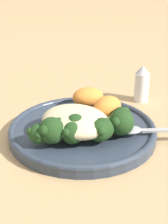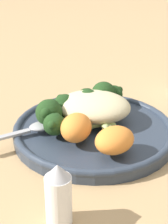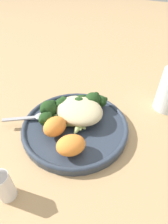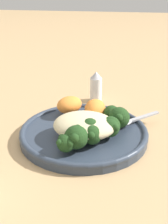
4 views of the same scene
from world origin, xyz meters
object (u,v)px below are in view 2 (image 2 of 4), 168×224
broccoli_stalk_1 (104,99)px  spoon (33,128)px  quinoa_mound (94,106)px  broccoli_stalk_3 (90,104)px  broccoli_stalk_0 (112,100)px  broccoli_stalk_2 (92,103)px  sweet_potato_chunk_0 (79,128)px  broccoli_stalk_6 (55,114)px  salt_shaker (58,195)px  broccoli_stalk_5 (72,110)px  broccoli_stalk_7 (64,125)px  broccoli_stalk_4 (71,108)px  plate (94,130)px  sweet_potato_chunk_1 (115,140)px

broccoli_stalk_1 → spoon: size_ratio=1.35×
quinoa_mound → broccoli_stalk_3: (-0.01, 0.02, -0.00)m
broccoli_stalk_0 → broccoli_stalk_3: broccoli_stalk_3 is taller
broccoli_stalk_2 → sweet_potato_chunk_0: bearing=143.3°
broccoli_stalk_6 → sweet_potato_chunk_0: 0.06m
salt_shaker → broccoli_stalk_5: bearing=99.7°
quinoa_mound → broccoli_stalk_7: quinoa_mound is taller
broccoli_stalk_4 → broccoli_stalk_7: size_ratio=1.10×
broccoli_stalk_3 → broccoli_stalk_6: broccoli_stalk_6 is taller
quinoa_mound → sweet_potato_chunk_0: (-0.01, -0.08, 0.00)m
broccoli_stalk_0 → broccoli_stalk_4: bearing=130.0°
broccoli_stalk_3 → broccoli_stalk_6: 0.07m
spoon → broccoli_stalk_2: bearing=-177.9°
broccoli_stalk_0 → broccoli_stalk_4: broccoli_stalk_4 is taller
broccoli_stalk_2 → broccoli_stalk_3: broccoli_stalk_2 is taller
salt_shaker → sweet_potato_chunk_0: bearing=93.5°
broccoli_stalk_4 → broccoli_stalk_5: 0.01m
broccoli_stalk_7 → broccoli_stalk_5: bearing=-118.3°
plate → broccoli_stalk_3: broccoli_stalk_3 is taller
broccoli_stalk_0 → broccoli_stalk_1: size_ratio=0.89×
broccoli_stalk_6 → sweet_potato_chunk_0: size_ratio=2.10×
broccoli_stalk_1 → broccoli_stalk_5: bearing=124.7°
quinoa_mound → broccoli_stalk_0: bearing=62.7°
broccoli_stalk_1 → spoon: broccoli_stalk_1 is taller
broccoli_stalk_3 → broccoli_stalk_2: bearing=179.5°
broccoli_stalk_5 → sweet_potato_chunk_0: size_ratio=2.04×
broccoli_stalk_1 → broccoli_stalk_7: (-0.05, -0.10, -0.00)m
broccoli_stalk_2 → spoon: broccoli_stalk_2 is taller
broccoli_stalk_4 → broccoli_stalk_2: bearing=-131.4°
plate → broccoli_stalk_3: 0.05m
sweet_potato_chunk_1 → broccoli_stalk_3: bearing=116.3°
spoon → broccoli_stalk_3: bearing=-173.2°
broccoli_stalk_6 → sweet_potato_chunk_1: (0.10, -0.06, -0.00)m
sweet_potato_chunk_0 → spoon: (-0.08, 0.01, -0.02)m
broccoli_stalk_1 → broccoli_stalk_5: (-0.04, -0.05, -0.00)m
salt_shaker → broccoli_stalk_7: bearing=102.7°
broccoli_stalk_5 → sweet_potato_chunk_1: 0.12m
broccoli_stalk_5 → broccoli_stalk_7: bearing=107.3°
broccoli_stalk_5 → broccoli_stalk_3: bearing=-112.6°
broccoli_stalk_3 → broccoli_stalk_5: (-0.02, -0.03, 0.00)m
plate → spoon: spoon is taller
broccoli_stalk_7 → broccoli_stalk_1: bearing=-143.2°
quinoa_mound → broccoli_stalk_1: (0.01, 0.04, -0.00)m
broccoli_stalk_2 → broccoli_stalk_5: size_ratio=0.68×
broccoli_stalk_3 → sweet_potato_chunk_1: same height
broccoli_stalk_4 → broccoli_stalk_7: 0.06m
quinoa_mound → sweet_potato_chunk_0: size_ratio=2.17×
broccoli_stalk_4 → plate: bearing=176.5°
broccoli_stalk_5 → sweet_potato_chunk_1: size_ratio=1.88×
broccoli_stalk_5 → salt_shaker: size_ratio=1.44×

